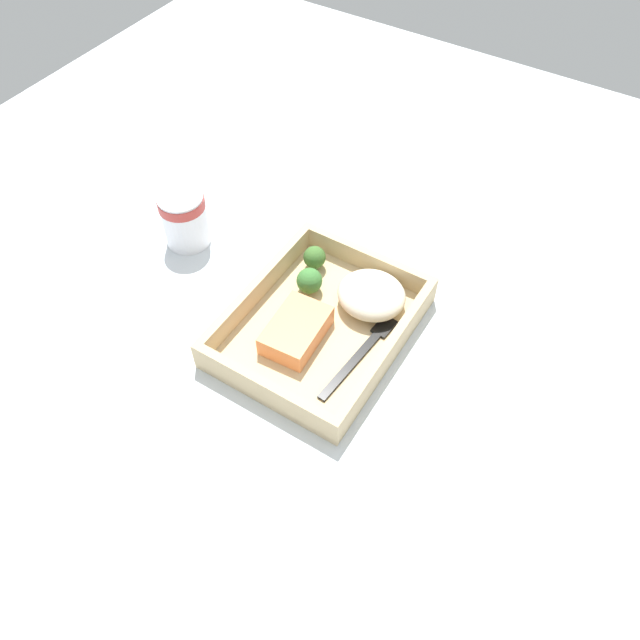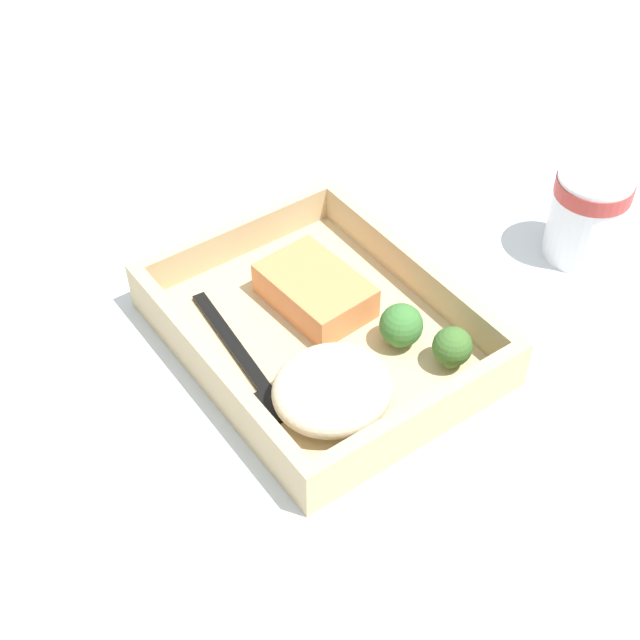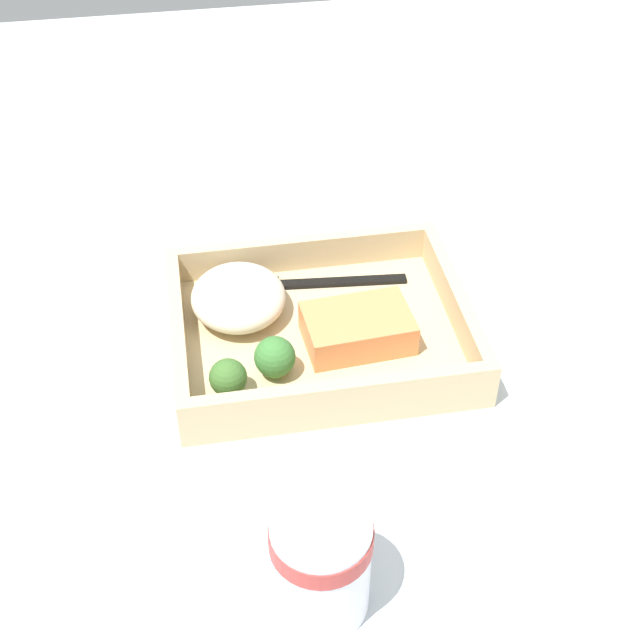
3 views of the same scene
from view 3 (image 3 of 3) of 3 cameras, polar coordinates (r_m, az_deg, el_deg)
The scene contains 10 objects.
ground_plane at distance 83.04cm, azimuth 0.00°, elevation -1.92°, with size 160.00×160.00×2.00cm, color silver.
takeout_tray at distance 81.96cm, azimuth 0.00°, elevation -1.10°, with size 26.70×21.41×1.20cm, color tan.
tray_rim at distance 80.43cm, azimuth 0.00°, elevation 0.10°, with size 26.70×21.41×3.39cm.
salmon_fillet at distance 79.76cm, azimuth 2.42°, elevation -0.54°, with size 9.47×6.35×3.02cm, color #E8854E.
mashed_potatoes at distance 82.55cm, azimuth -5.25°, elevation 1.47°, with size 8.77×9.41×4.04cm, color beige.
broccoli_floret_1 at distance 76.33cm, azimuth -2.91°, elevation -2.40°, with size 3.60×3.60×3.84cm.
broccoli_floret_2 at distance 74.88cm, azimuth -5.90°, elevation -3.71°, with size 3.23×3.23×3.64cm.
fork at distance 86.67cm, azimuth -0.36°, elevation 2.37°, with size 15.88×3.07×0.44cm.
paper_cup at distance 61.15cm, azimuth 0.06°, elevation -15.16°, with size 6.87×6.87×8.68cm.
receipt_slip at distance 99.48cm, azimuth -5.33°, elevation 6.99°, with size 9.67×11.25×0.24cm, color white.
Camera 3 is at (10.32, 59.75, 55.75)cm, focal length 50.00 mm.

